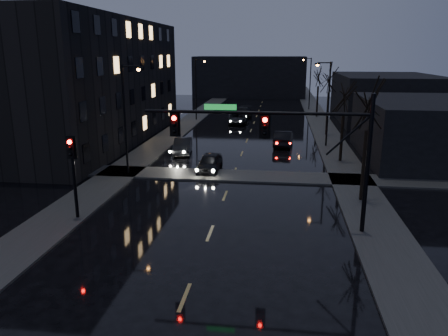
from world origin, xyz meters
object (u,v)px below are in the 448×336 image
(lead_car, at_px, (283,138))
(oncoming_car_b, at_px, (183,146))
(oncoming_car_d, at_px, (243,113))
(oncoming_car_a, at_px, (210,163))
(oncoming_car_c, at_px, (237,118))

(lead_car, bearing_deg, oncoming_car_b, 31.65)
(oncoming_car_d, bearing_deg, oncoming_car_a, -84.78)
(oncoming_car_c, distance_m, lead_car, 14.17)
(oncoming_car_b, bearing_deg, lead_car, 18.88)
(oncoming_car_a, bearing_deg, oncoming_car_c, 91.60)
(oncoming_car_a, relative_size, oncoming_car_d, 0.75)
(oncoming_car_b, height_order, oncoming_car_c, oncoming_car_b)
(oncoming_car_b, distance_m, oncoming_car_c, 17.75)
(oncoming_car_a, relative_size, oncoming_car_c, 0.82)
(oncoming_car_c, distance_m, oncoming_car_d, 4.56)
(oncoming_car_d, distance_m, lead_car, 18.34)
(oncoming_car_a, relative_size, oncoming_car_b, 0.95)
(oncoming_car_a, distance_m, oncoming_car_b, 6.57)
(oncoming_car_a, bearing_deg, lead_car, 62.23)
(oncoming_car_a, height_order, oncoming_car_c, same)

